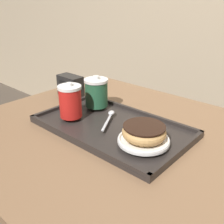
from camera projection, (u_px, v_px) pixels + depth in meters
cafe_table at (110, 171)px, 0.98m from camera, size 0.97×0.89×0.76m
serving_tray at (112, 127)px, 0.90m from camera, size 0.52×0.31×0.02m
coffee_cup_front at (70, 101)px, 0.91m from camera, size 0.08×0.08×0.12m
coffee_cup_rear at (96, 92)px, 1.01m from camera, size 0.09×0.09×0.12m
plate_with_chocolate_donut at (144, 140)px, 0.77m from camera, size 0.15×0.15×0.01m
donut_chocolate_glazed at (144, 132)px, 0.76m from camera, size 0.13×0.13×0.04m
spoon at (110, 116)px, 0.93m from camera, size 0.09×0.14×0.01m
napkin_dispenser at (70, 86)px, 1.18m from camera, size 0.12×0.06×0.09m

